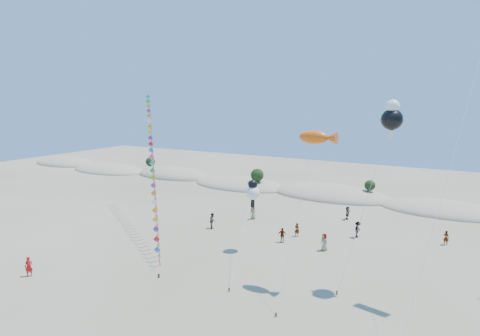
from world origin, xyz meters
name	(u,v)px	position (x,y,z in m)	size (l,w,h in m)	color
dune_ridge	(336,196)	(1.06, 45.14, 0.11)	(145.30, 11.49, 5.57)	tan
kite_train	(152,158)	(-13.64, 19.50, 8.28)	(18.42, 19.45, 16.39)	#3F2D1E
fish_kite	(318,138)	(7.80, 14.69, 12.07)	(3.03, 7.00, 12.63)	#3F2D1E
cartoon_kite_low	(253,191)	(-0.10, 18.89, 6.03)	(3.37, 9.76, 7.19)	#3F2D1E
cartoon_kite_high	(392,117)	(12.85, 17.00, 13.69)	(3.78, 4.31, 15.03)	#3F2D1E
flyer_foreground	(29,267)	(-13.90, 3.84, 0.86)	(0.63, 0.41, 1.73)	red
beachgoers	(341,230)	(6.84, 26.60, 0.87)	(33.83, 13.00, 1.84)	slate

